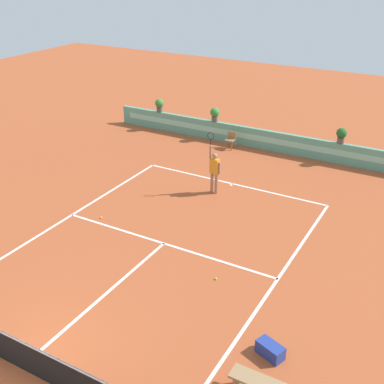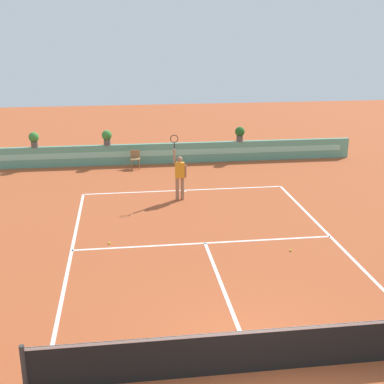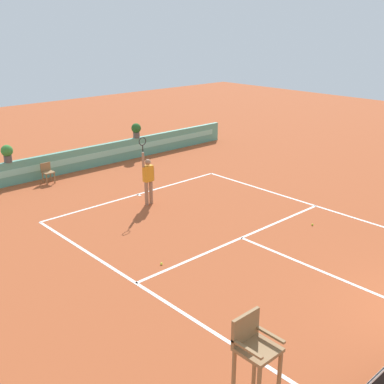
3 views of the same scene
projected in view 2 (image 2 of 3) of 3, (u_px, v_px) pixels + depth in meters
ground_plane at (207, 248)px, 15.99m from camera, size 60.00×60.00×0.00m
court_lines at (204, 239)px, 16.66m from camera, size 8.32×11.94×0.01m
net at (257, 349)px, 10.17m from camera, size 8.92×0.10×1.00m
back_wall_barrier at (173, 153)px, 25.62m from camera, size 18.00×0.21×1.00m
ball_kid_chair at (135, 158)px, 24.70m from camera, size 0.44×0.44×0.85m
tennis_player at (180, 174)px, 20.10m from camera, size 0.62×0.24×2.58m
tennis_ball_near_baseline at (291, 250)px, 15.77m from camera, size 0.07×0.07×0.07m
tennis_ball_mid_court at (109, 243)px, 16.29m from camera, size 0.07×0.07×0.07m
potted_plant_far_left at (34, 139)px, 24.51m from camera, size 0.48×0.48×0.72m
potted_plant_left at (107, 137)px, 24.94m from camera, size 0.48×0.48×0.72m
potted_plant_right at (240, 133)px, 25.77m from camera, size 0.48×0.48×0.72m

